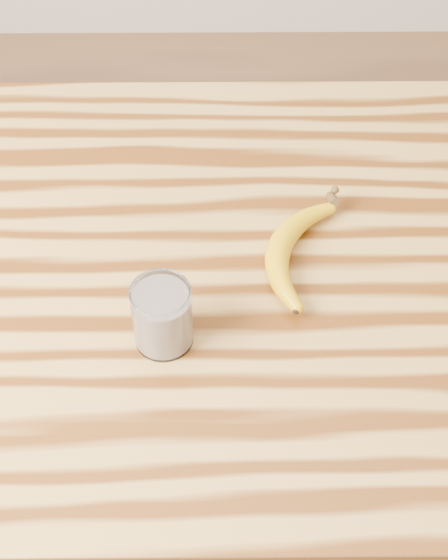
{
  "coord_description": "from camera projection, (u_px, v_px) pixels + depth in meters",
  "views": [
    {
      "loc": [
        0.01,
        -0.7,
        1.67
      ],
      "look_at": [
        0.02,
        -0.06,
        0.93
      ],
      "focal_mm": 50.0,
      "sensor_mm": 36.0,
      "label": 1
    }
  ],
  "objects": [
    {
      "name": "table",
      "position": [
        210.0,
        320.0,
        1.14
      ],
      "size": [
        1.2,
        0.8,
        0.9
      ],
      "color": "#B0823D",
      "rests_on": "ground"
    },
    {
      "name": "banana",
      "position": [
        279.0,
        247.0,
        1.03
      ],
      "size": [
        0.18,
        0.29,
        0.03
      ],
      "primitive_type": null,
      "rotation": [
        0.0,
        0.0,
        -0.32
      ],
      "color": "#CF9908",
      "rests_on": "table"
    },
    {
      "name": "smoothie_glass",
      "position": [
        162.0,
        316.0,
        0.92
      ],
      "size": [
        0.07,
        0.07,
        0.09
      ],
      "color": "white",
      "rests_on": "table"
    }
  ]
}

